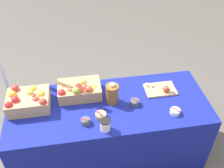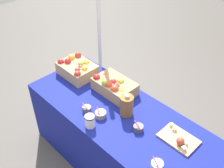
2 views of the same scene
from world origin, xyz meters
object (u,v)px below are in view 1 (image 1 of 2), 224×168
at_px(apple_crate_left, 28,100).
at_px(sample_bowl_extra, 86,121).
at_px(coffee_cup, 105,125).
at_px(apple_crate_middle, 79,90).
at_px(sample_bowl_mid, 135,102).
at_px(sample_bowl_near, 175,111).
at_px(sample_bowl_far, 101,116).
at_px(cider_jug, 112,94).
at_px(cutting_board_front, 161,89).

distance_m(apple_crate_left, sample_bowl_extra, 0.58).
bearing_deg(sample_bowl_extra, coffee_cup, -31.10).
distance_m(apple_crate_middle, sample_bowl_extra, 0.37).
height_order(apple_crate_middle, sample_bowl_mid, apple_crate_middle).
distance_m(sample_bowl_near, sample_bowl_far, 0.67).
xyz_separation_m(apple_crate_left, apple_crate_middle, (0.47, 0.08, -0.00)).
relative_size(apple_crate_left, apple_crate_middle, 0.93).
xyz_separation_m(sample_bowl_extra, cider_jug, (0.27, 0.23, 0.07)).
bearing_deg(cider_jug, sample_bowl_mid, -19.15).
xyz_separation_m(sample_bowl_near, sample_bowl_extra, (-0.81, 0.01, 0.00)).
height_order(sample_bowl_mid, cider_jug, cider_jug).
bearing_deg(cider_jug, sample_bowl_near, -24.24).
bearing_deg(sample_bowl_far, apple_crate_left, 158.75).
distance_m(apple_crate_left, cutting_board_front, 1.28).
relative_size(apple_crate_middle, cutting_board_front, 1.35).
bearing_deg(cider_jug, cutting_board_front, 8.53).
bearing_deg(apple_crate_middle, sample_bowl_near, -24.26).
relative_size(apple_crate_left, sample_bowl_near, 4.03).
bearing_deg(coffee_cup, sample_bowl_mid, 38.94).
bearing_deg(sample_bowl_mid, sample_bowl_extra, -161.55).
distance_m(cutting_board_front, coffee_cup, 0.74).
xyz_separation_m(cutting_board_front, cider_jug, (-0.51, -0.08, 0.08)).
xyz_separation_m(cutting_board_front, coffee_cup, (-0.62, -0.40, 0.04)).
relative_size(apple_crate_middle, sample_bowl_extra, 4.67).
xyz_separation_m(apple_crate_left, sample_bowl_far, (0.64, -0.25, -0.05)).
relative_size(sample_bowl_near, sample_bowl_far, 0.90).
bearing_deg(sample_bowl_mid, apple_crate_left, 172.39).
xyz_separation_m(apple_crate_left, coffee_cup, (0.66, -0.39, -0.02)).
xyz_separation_m(sample_bowl_far, coffee_cup, (0.02, -0.14, 0.03)).
distance_m(sample_bowl_mid, sample_bowl_far, 0.36).
bearing_deg(sample_bowl_near, cutting_board_front, 95.29).
xyz_separation_m(apple_crate_left, sample_bowl_near, (1.31, -0.30, -0.06)).
bearing_deg(cider_jug, sample_bowl_extra, -139.88).
xyz_separation_m(apple_crate_middle, cutting_board_front, (0.81, -0.06, -0.06)).
distance_m(sample_bowl_near, coffee_cup, 0.66).
height_order(apple_crate_left, sample_bowl_far, apple_crate_left).
relative_size(apple_crate_middle, sample_bowl_far, 3.90).
height_order(sample_bowl_near, coffee_cup, coffee_cup).
bearing_deg(apple_crate_middle, cutting_board_front, -4.20).
distance_m(sample_bowl_far, coffee_cup, 0.14).
relative_size(sample_bowl_far, cider_jug, 0.48).
bearing_deg(cutting_board_front, apple_crate_left, -179.24).
relative_size(cutting_board_front, sample_bowl_extra, 3.46).
height_order(cutting_board_front, coffee_cup, coffee_cup).
height_order(cutting_board_front, sample_bowl_mid, sample_bowl_mid).
bearing_deg(cutting_board_front, cider_jug, -171.47).
distance_m(sample_bowl_mid, cider_jug, 0.23).
distance_m(sample_bowl_mid, coffee_cup, 0.41).
bearing_deg(apple_crate_middle, sample_bowl_far, -62.77).
bearing_deg(coffee_cup, apple_crate_left, 149.53).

